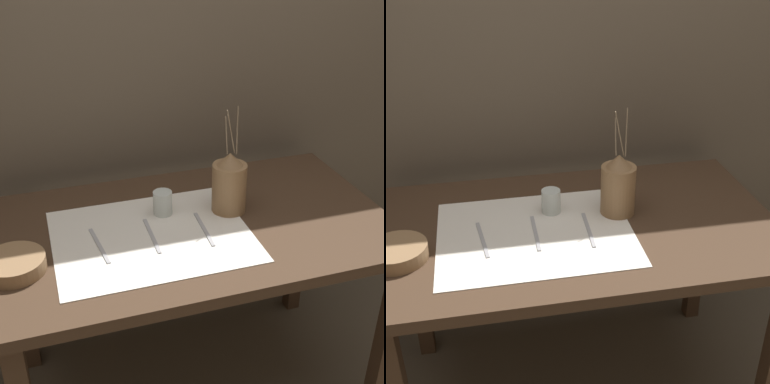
# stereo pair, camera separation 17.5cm
# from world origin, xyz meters

# --- Properties ---
(stone_wall_back) EXTENTS (7.00, 0.06, 2.40)m
(stone_wall_back) POSITION_xyz_m (0.00, 0.50, 1.20)
(stone_wall_back) COLOR brown
(stone_wall_back) RESTS_ON ground_plane
(wooden_table) EXTENTS (1.34, 0.79, 0.78)m
(wooden_table) POSITION_xyz_m (0.00, 0.00, 0.68)
(wooden_table) COLOR #422D1E
(wooden_table) RESTS_ON ground_plane
(linen_cloth) EXTENTS (0.63, 0.50, 0.00)m
(linen_cloth) POSITION_xyz_m (-0.15, -0.04, 0.78)
(linen_cloth) COLOR white
(linen_cloth) RESTS_ON wooden_table
(pitcher_with_flowers) EXTENTS (0.12, 0.12, 0.38)m
(pitcher_with_flowers) POSITION_xyz_m (0.15, 0.04, 0.88)
(pitcher_with_flowers) COLOR olive
(pitcher_with_flowers) RESTS_ON wooden_table
(wooden_bowl) EXTENTS (0.18, 0.18, 0.05)m
(wooden_bowl) POSITION_xyz_m (-0.58, -0.10, 0.80)
(wooden_bowl) COLOR #8E6B47
(wooden_bowl) RESTS_ON wooden_table
(glass_tumbler_near) EXTENTS (0.07, 0.07, 0.08)m
(glass_tumbler_near) POSITION_xyz_m (-0.08, 0.09, 0.83)
(glass_tumbler_near) COLOR silver
(glass_tumbler_near) RESTS_ON wooden_table
(fork_outer) EXTENTS (0.04, 0.21, 0.00)m
(fork_outer) POSITION_xyz_m (-0.32, -0.05, 0.79)
(fork_outer) COLOR #A8A8AD
(fork_outer) RESTS_ON wooden_table
(fork_inner) EXTENTS (0.01, 0.21, 0.00)m
(fork_inner) POSITION_xyz_m (-0.15, -0.04, 0.79)
(fork_inner) COLOR #A8A8AD
(fork_inner) RESTS_ON wooden_table
(knife_center) EXTENTS (0.02, 0.21, 0.00)m
(knife_center) POSITION_xyz_m (0.02, -0.05, 0.79)
(knife_center) COLOR #A8A8AD
(knife_center) RESTS_ON wooden_table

